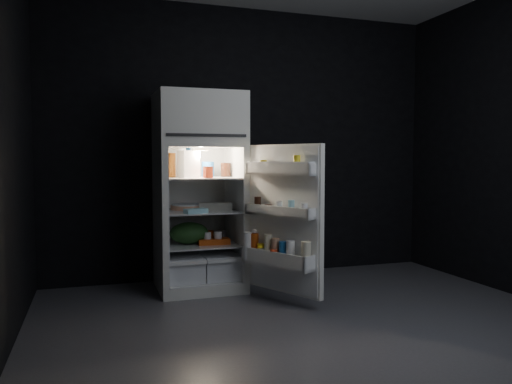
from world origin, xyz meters
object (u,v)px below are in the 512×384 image
object	(u,v)px
refrigerator	(198,185)
fridge_door	(282,222)
egg_carton	(216,206)
yogurt_tray	(214,241)
milk_jug	(188,164)

from	to	relation	value
refrigerator	fridge_door	world-z (taller)	refrigerator
egg_carton	refrigerator	bearing A→B (deg)	161.76
refrigerator	egg_carton	distance (m)	0.26
refrigerator	yogurt_tray	distance (m)	0.54
refrigerator	yogurt_tray	world-z (taller)	refrigerator
milk_jug	refrigerator	bearing A→B (deg)	5.56
fridge_door	yogurt_tray	xyz separation A→B (m)	(-0.44, 0.56, -0.23)
refrigerator	milk_jug	xyz separation A→B (m)	(-0.10, -0.04, 0.19)
milk_jug	yogurt_tray	xyz separation A→B (m)	(0.20, -0.11, -0.69)
fridge_door	milk_jug	xyz separation A→B (m)	(-0.64, 0.67, 0.47)
milk_jug	egg_carton	xyz separation A→B (m)	(0.24, -0.06, -0.38)
egg_carton	yogurt_tray	size ratio (longest dim) A/B	1.07
egg_carton	fridge_door	bearing A→B (deg)	-41.33
egg_carton	yogurt_tray	distance (m)	0.32
fridge_door	egg_carton	xyz separation A→B (m)	(-0.41, 0.61, 0.08)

